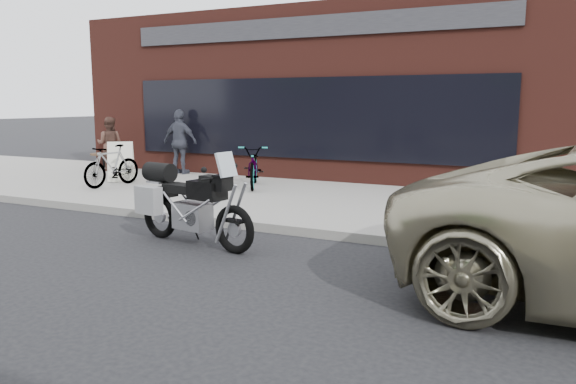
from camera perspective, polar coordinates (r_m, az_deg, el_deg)
ground at (r=5.84m, az=-18.38°, el=-12.42°), size 120.00×120.00×0.00m
near_sidewalk at (r=11.68m, az=6.35°, el=-0.91°), size 44.00×6.00×0.15m
storefront at (r=18.76m, az=8.01°, el=9.50°), size 14.00×10.07×4.50m
motorcycle at (r=8.44m, az=-10.28°, el=-1.16°), size 2.23×0.79×1.42m
bicycle_front at (r=12.99m, az=-3.44°, el=2.66°), size 1.42×1.95×0.98m
bicycle_rear at (r=13.71m, az=-17.46°, el=2.56°), size 0.62×1.64×0.96m
sandwich_sign at (r=14.60m, az=-16.62°, el=3.01°), size 0.82×0.81×0.98m
cafe_table at (r=17.71m, az=-18.24°, el=3.64°), size 0.76×0.76×0.43m
cafe_patron_left at (r=16.86m, az=-17.66°, el=4.67°), size 0.91×0.82×1.53m
cafe_patron_right at (r=15.61m, az=-10.89°, el=5.02°), size 1.04×0.47×1.75m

